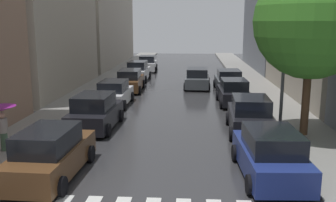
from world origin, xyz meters
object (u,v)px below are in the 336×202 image
at_px(parked_car_left_sixth, 147,64).
at_px(pedestrian_foreground, 2,117).
at_px(parked_car_left_fifth, 138,71).
at_px(street_tree_right, 312,21).
at_px(parked_car_right_nearest, 270,155).
at_px(parked_car_left_nearest, 51,154).
at_px(parked_car_right_second, 250,116).
at_px(parked_car_left_third, 114,94).
at_px(parked_car_right_fourth, 228,81).
at_px(parked_car_left_fourth, 130,81).
at_px(car_midroad, 197,79).
at_px(lamp_post_right, 285,47).
at_px(parked_car_right_third, 234,93).
at_px(parked_car_left_second, 95,113).

distance_m(parked_car_left_sixth, pedestrian_foreground, 27.29).
xyz_separation_m(parked_car_left_fifth, street_tree_right, (10.22, -17.27, 4.47)).
bearing_deg(parked_car_right_nearest, parked_car_left_sixth, 12.11).
bearing_deg(pedestrian_foreground, parked_car_left_sixth, 64.83).
distance_m(parked_car_left_fifth, street_tree_right, 20.55).
height_order(parked_car_left_nearest, parked_car_right_second, parked_car_right_second).
bearing_deg(parked_car_left_fifth, parked_car_left_third, -178.82).
relative_size(parked_car_left_third, parked_car_right_nearest, 0.93).
bearing_deg(parked_car_left_fifth, parked_car_left_nearest, -178.40).
bearing_deg(parked_car_right_fourth, pedestrian_foreground, 144.89).
distance_m(parked_car_left_fourth, parked_car_right_fourth, 7.75).
height_order(parked_car_left_third, car_midroad, parked_car_left_third).
distance_m(parked_car_right_fourth, lamp_post_right, 11.62).
distance_m(parked_car_left_nearest, street_tree_right, 12.19).
bearing_deg(parked_car_left_sixth, parked_car_right_third, -158.18).
distance_m(parked_car_left_second, parked_car_left_sixth, 23.18).
xyz_separation_m(parked_car_right_second, parked_car_right_fourth, (0.06, 11.80, -0.06)).
distance_m(parked_car_right_third, car_midroad, 6.75).
relative_size(parked_car_left_fourth, car_midroad, 1.04).
height_order(parked_car_left_second, parked_car_right_fourth, parked_car_left_second).
distance_m(parked_car_left_fourth, parked_car_left_sixth, 12.28).
xyz_separation_m(parked_car_left_second, parked_car_right_fourth, (7.70, 11.50, -0.05)).
relative_size(parked_car_right_third, lamp_post_right, 0.59).
bearing_deg(lamp_post_right, parked_car_left_second, -177.02).
bearing_deg(car_midroad, parked_car_left_third, 144.70).
bearing_deg(parked_car_right_second, parked_car_left_nearest, 129.42).
relative_size(parked_car_left_nearest, parked_car_right_second, 1.06).
xyz_separation_m(parked_car_right_second, parked_car_right_third, (-0.10, 6.56, -0.05)).
bearing_deg(car_midroad, parked_car_left_fourth, 109.72).
bearing_deg(car_midroad, parked_car_left_second, 159.20).
height_order(parked_car_right_third, lamp_post_right, lamp_post_right).
relative_size(parked_car_right_second, car_midroad, 0.94).
distance_m(parked_car_left_second, parked_car_left_third, 5.45).
relative_size(parked_car_left_second, car_midroad, 0.96).
height_order(parked_car_right_fourth, street_tree_right, street_tree_right).
distance_m(parked_car_left_second, parked_car_left_fourth, 10.91).
bearing_deg(parked_car_left_nearest, lamp_post_right, -52.41).
relative_size(parked_car_left_fourth, parked_car_right_third, 1.17).
bearing_deg(car_midroad, lamp_post_right, -159.86).
relative_size(parked_car_left_fifth, parked_car_right_fourth, 1.03).
height_order(parked_car_left_nearest, car_midroad, parked_car_left_nearest).
bearing_deg(street_tree_right, parked_car_left_fourth, 130.54).
distance_m(parked_car_left_sixth, parked_car_right_second, 24.72).
distance_m(pedestrian_foreground, street_tree_right, 13.68).
bearing_deg(parked_car_left_fourth, parked_car_left_third, 176.81).
xyz_separation_m(parked_car_left_second, parked_car_right_third, (7.54, 6.25, -0.05)).
relative_size(parked_car_left_fifth, parked_car_right_third, 1.09).
bearing_deg(parked_car_right_fourth, parked_car_right_third, 177.19).
bearing_deg(car_midroad, parked_car_left_nearest, 166.22).
height_order(parked_car_left_fourth, parked_car_right_fourth, parked_car_left_fourth).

